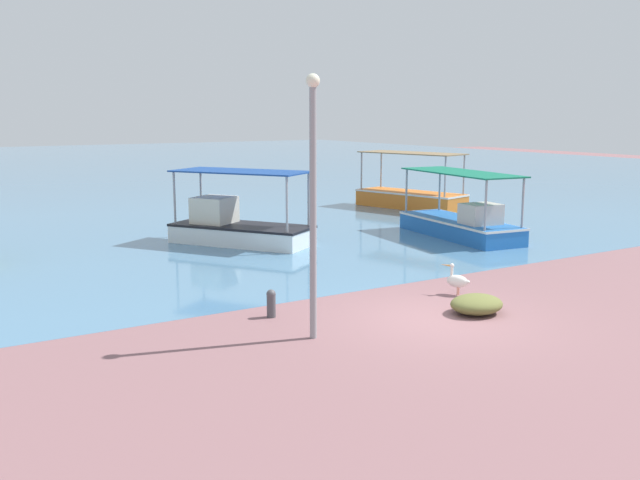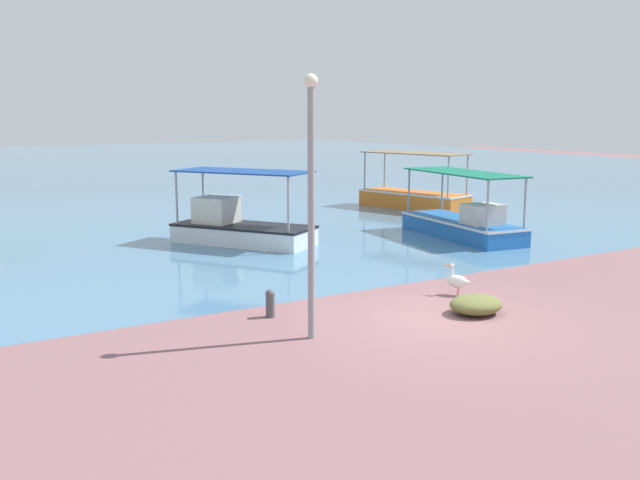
# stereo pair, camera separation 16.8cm
# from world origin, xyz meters

# --- Properties ---
(ground) EXTENTS (120.00, 120.00, 0.00)m
(ground) POSITION_xyz_m (0.00, 0.00, 0.00)
(ground) COLOR #865B5F
(harbor_water) EXTENTS (110.00, 90.00, 0.00)m
(harbor_water) POSITION_xyz_m (0.00, 48.00, 0.00)
(harbor_water) COLOR teal
(harbor_water) RESTS_ON ground
(fishing_boat_far_right) EXTENTS (3.20, 5.72, 2.66)m
(fishing_boat_far_right) POSITION_xyz_m (11.49, 15.08, 0.56)
(fishing_boat_far_right) COLOR orange
(fishing_boat_far_right) RESTS_ON harbor_water
(fishing_boat_near_left) EXTENTS (2.56, 5.73, 2.41)m
(fishing_boat_near_left) POSITION_xyz_m (7.81, 7.60, 0.55)
(fishing_boat_near_left) COLOR blue
(fishing_boat_near_left) RESTS_ON harbor_water
(fishing_boat_far_left) EXTENTS (4.34, 5.20, 2.56)m
(fishing_boat_far_left) POSITION_xyz_m (0.25, 10.87, 0.62)
(fishing_boat_far_left) COLOR white
(fishing_boat_far_left) RESTS_ON harbor_water
(pelican) EXTENTS (0.49, 0.77, 0.80)m
(pelican) POSITION_xyz_m (1.83, 1.36, 0.38)
(pelican) COLOR #E0997A
(pelican) RESTS_ON ground
(lamp_post) EXTENTS (0.28, 0.28, 5.28)m
(lamp_post) POSITION_xyz_m (-3.07, 0.30, 2.99)
(lamp_post) COLOR gray
(lamp_post) RESTS_ON ground
(mooring_bollard) EXTENTS (0.21, 0.21, 0.64)m
(mooring_bollard) POSITION_xyz_m (-3.08, 2.09, 0.34)
(mooring_bollard) COLOR #47474C
(mooring_bollard) RESTS_ON ground
(net_pile) EXTENTS (1.27, 1.08, 0.44)m
(net_pile) POSITION_xyz_m (1.05, -0.14, 0.22)
(net_pile) COLOR olive
(net_pile) RESTS_ON ground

